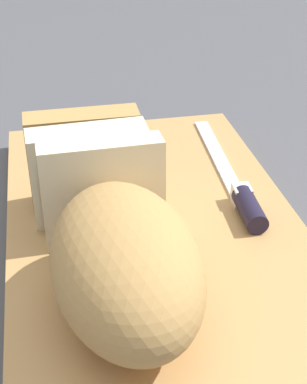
{
  "coord_description": "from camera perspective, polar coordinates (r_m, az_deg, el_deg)",
  "views": [
    {
      "loc": [
        -0.45,
        0.08,
        0.34
      ],
      "look_at": [
        0.0,
        0.0,
        0.05
      ],
      "focal_mm": 53.79,
      "sensor_mm": 36.0,
      "label": 1
    }
  ],
  "objects": [
    {
      "name": "crumb_near_knife",
      "position": [
        0.54,
        -7.68,
        -3.95
      ],
      "size": [
        0.01,
        0.01,
        0.01
      ],
      "primitive_type": "sphere",
      "color": "tan",
      "rests_on": "cutting_board"
    },
    {
      "name": "ground_plane",
      "position": [
        0.57,
        -0.0,
        -4.43
      ],
      "size": [
        3.0,
        3.0,
        0.0
      ],
      "primitive_type": "plane",
      "color": "#4C4C51"
    },
    {
      "name": "cutting_board",
      "position": [
        0.56,
        -0.0,
        -3.54
      ],
      "size": [
        0.45,
        0.29,
        0.02
      ],
      "primitive_type": "cube",
      "rotation": [
        0.0,
        0.0,
        0.02
      ],
      "color": "tan",
      "rests_on": "ground_plane"
    },
    {
      "name": "crumb_near_loaf",
      "position": [
        0.53,
        2.77,
        -4.16
      ],
      "size": [
        0.01,
        0.01,
        0.01
      ],
      "primitive_type": "sphere",
      "color": "tan",
      "rests_on": "cutting_board"
    },
    {
      "name": "bread_knife",
      "position": [
        0.59,
        8.6,
        -0.16
      ],
      "size": [
        0.25,
        0.03,
        0.02
      ],
      "rotation": [
        0.0,
        0.0,
        -0.03
      ],
      "color": "silver",
      "rests_on": "cutting_board"
    },
    {
      "name": "bread_loaf",
      "position": [
        0.46,
        -4.01,
        -3.93
      ],
      "size": [
        0.28,
        0.13,
        0.1
      ],
      "rotation": [
        0.0,
        0.0,
        0.07
      ],
      "color": "tan",
      "rests_on": "cutting_board"
    }
  ]
}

